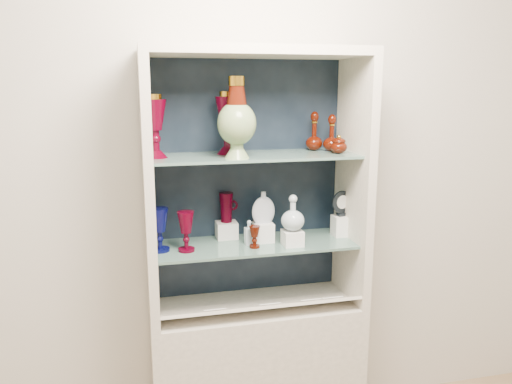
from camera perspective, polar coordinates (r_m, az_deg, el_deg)
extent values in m
cube|color=beige|center=(2.47, -1.19, 3.30)|extent=(3.50, 0.02, 2.80)
cube|color=#BBB2A0|center=(2.63, 0.00, -20.09)|extent=(1.00, 0.40, 0.75)
cube|color=black|center=(2.46, -1.03, 1.47)|extent=(0.98, 0.02, 1.15)
cube|color=#BBB2A0|center=(2.22, -12.16, 0.03)|extent=(0.04, 0.40, 1.15)
cube|color=#BBB2A0|center=(2.43, 11.07, 1.12)|extent=(0.04, 0.40, 1.15)
cube|color=#BBB2A0|center=(2.24, 0.00, 15.74)|extent=(1.00, 0.40, 0.04)
cube|color=slate|center=(2.37, -0.11, -5.98)|extent=(0.92, 0.34, 0.01)
cube|color=slate|center=(2.27, -0.12, 4.15)|extent=(0.92, 0.34, 0.01)
cube|color=#BBB2A0|center=(2.35, 0.64, -13.08)|extent=(0.92, 0.17, 0.09)
cube|color=white|center=(2.35, 1.43, -12.67)|extent=(0.10, 0.06, 0.03)
cube|color=white|center=(2.44, 8.47, -11.84)|extent=(0.10, 0.06, 0.03)
cube|color=white|center=(2.30, -4.82, -13.24)|extent=(0.10, 0.06, 0.03)
cube|color=white|center=(2.40, 6.05, -12.15)|extent=(0.10, 0.06, 0.03)
cube|color=silver|center=(2.44, -3.39, -4.33)|extent=(0.10, 0.10, 0.08)
cube|color=silver|center=(2.38, 0.84, -4.60)|extent=(0.09, 0.09, 0.09)
cube|color=silver|center=(2.33, 4.19, -5.25)|extent=(0.09, 0.09, 0.07)
cube|color=silver|center=(2.50, 9.67, -3.82)|extent=(0.08, 0.08, 0.10)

